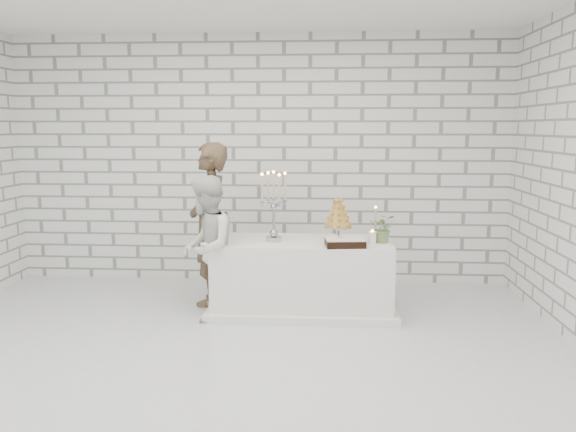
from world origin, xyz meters
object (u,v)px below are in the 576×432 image
object	(u,v)px
cake_table	(303,276)
groom	(210,224)
croquembouche	(338,218)
bride	(207,248)
candelabra	(274,206)

from	to	relation	value
cake_table	groom	bearing A→B (deg)	167.38
groom	croquembouche	world-z (taller)	groom
groom	cake_table	bearing A→B (deg)	81.36
groom	bride	world-z (taller)	groom
groom	croquembouche	size ratio (longest dim) A/B	3.82
groom	bride	xyz separation A→B (m)	(0.07, -0.49, -0.15)
cake_table	candelabra	size ratio (longest dim) A/B	2.50
cake_table	croquembouche	world-z (taller)	croquembouche
groom	croquembouche	distance (m)	1.39
bride	cake_table	bearing A→B (deg)	104.73
cake_table	bride	world-z (taller)	bride
bride	candelabra	xyz separation A→B (m)	(0.65, 0.22, 0.39)
cake_table	groom	distance (m)	1.14
croquembouche	bride	bearing A→B (deg)	-166.43
candelabra	croquembouche	xyz separation A→B (m)	(0.65, 0.10, -0.13)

